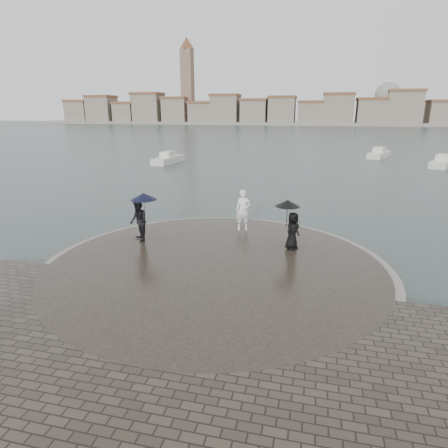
# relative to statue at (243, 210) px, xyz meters

# --- Properties ---
(ground) EXTENTS (400.00, 400.00, 0.00)m
(ground) POSITION_rel_statue_xyz_m (-0.21, -7.64, -1.29)
(ground) COLOR #2B3835
(ground) RESTS_ON ground
(kerb_ring) EXTENTS (12.50, 12.50, 0.32)m
(kerb_ring) POSITION_rel_statue_xyz_m (-0.21, -4.14, -1.13)
(kerb_ring) COLOR gray
(kerb_ring) RESTS_ON ground
(quay_tip) EXTENTS (11.90, 11.90, 0.36)m
(quay_tip) POSITION_rel_statue_xyz_m (-0.21, -4.14, -1.11)
(quay_tip) COLOR #2D261E
(quay_tip) RESTS_ON ground
(statue) EXTENTS (0.77, 0.61, 1.86)m
(statue) POSITION_rel_statue_xyz_m (0.00, 0.00, 0.00)
(statue) COLOR white
(statue) RESTS_ON quay_tip
(visitor_left) EXTENTS (1.32, 1.18, 2.04)m
(visitor_left) POSITION_rel_statue_xyz_m (-3.89, -2.50, 0.20)
(visitor_left) COLOR black
(visitor_left) RESTS_ON quay_tip
(visitor_right) EXTENTS (1.13, 1.03, 1.95)m
(visitor_right) POSITION_rel_statue_xyz_m (2.27, -1.96, 0.17)
(visitor_right) COLOR black
(visitor_right) RESTS_ON quay_tip
(far_skyline) EXTENTS (260.00, 20.00, 37.00)m
(far_skyline) POSITION_rel_statue_xyz_m (-6.50, 153.07, 4.32)
(far_skyline) COLOR gray
(far_skyline) RESTS_ON ground
(boats) EXTENTS (32.25, 16.86, 1.50)m
(boats) POSITION_rel_statue_xyz_m (4.63, 28.80, -0.91)
(boats) COLOR silver
(boats) RESTS_ON ground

